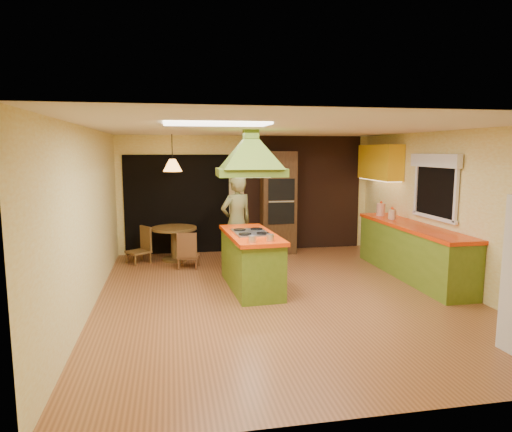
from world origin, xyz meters
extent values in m
plane|color=#975931|center=(0.00, 0.00, 0.00)|extent=(6.50, 6.50, 0.00)
plane|color=#F9F2B2|center=(0.00, 3.25, 1.25)|extent=(5.50, 0.00, 5.50)
plane|color=#F9F2B2|center=(0.00, -3.25, 1.25)|extent=(5.50, 0.00, 5.50)
plane|color=#F9F2B2|center=(-2.75, 0.00, 1.25)|extent=(0.00, 6.50, 6.50)
plane|color=#F9F2B2|center=(2.75, 0.00, 1.25)|extent=(0.00, 6.50, 6.50)
plane|color=silver|center=(0.00, 0.00, 2.50)|extent=(6.50, 6.50, 0.00)
cube|color=#381E14|center=(1.25, 3.23, 1.25)|extent=(2.64, 0.03, 2.50)
cube|color=black|center=(-1.50, 3.23, 1.05)|extent=(2.20, 0.03, 2.10)
cube|color=olive|center=(2.45, 0.60, 0.43)|extent=(0.58, 3.00, 0.86)
cube|color=#E53807|center=(2.45, 0.60, 0.89)|extent=(0.62, 3.05, 0.06)
cube|color=yellow|center=(2.57, 2.20, 1.95)|extent=(0.34, 1.40, 0.70)
cube|color=black|center=(2.72, 0.40, 1.55)|extent=(0.03, 1.16, 0.96)
cube|color=white|center=(2.67, 0.40, 2.02)|extent=(0.10, 1.35, 0.22)
cube|color=white|center=(-1.10, -1.20, 2.48)|extent=(1.20, 0.60, 0.03)
cube|color=olive|center=(-0.41, 0.46, 0.42)|extent=(0.76, 1.75, 0.84)
cube|color=#EF3D07|center=(-0.41, 0.46, 0.87)|extent=(0.82, 1.83, 0.06)
cube|color=silver|center=(-0.41, 0.46, 0.90)|extent=(0.56, 0.78, 0.02)
cube|color=#4E6B1A|center=(-0.41, 0.46, 1.85)|extent=(1.06, 0.77, 0.12)
pyramid|color=#4E6B1A|center=(-0.41, 0.46, 2.36)|extent=(1.06, 0.77, 0.45)
cube|color=#4E6B1A|center=(-0.41, 0.46, 2.43)|extent=(0.22, 0.22, 0.14)
imported|color=brown|center=(-0.46, 1.70, 0.87)|extent=(0.75, 0.63, 1.75)
cube|color=#4B2F18|center=(0.62, 2.95, 1.08)|extent=(0.75, 0.62, 2.17)
cube|color=black|center=(0.62, 2.65, 1.38)|extent=(0.56, 0.05, 0.45)
cube|color=black|center=(0.62, 2.65, 0.88)|extent=(0.56, 0.05, 0.45)
cylinder|color=brown|center=(-1.59, 2.58, 0.65)|extent=(0.89, 0.89, 0.05)
cylinder|color=brown|center=(-1.59, 2.58, 0.34)|extent=(0.14, 0.14, 0.63)
cylinder|color=brown|center=(-1.59, 2.58, 0.03)|extent=(0.50, 0.50, 0.05)
cone|color=#FF9E3F|center=(-1.59, 2.58, 1.90)|extent=(0.41, 0.41, 0.24)
cylinder|color=beige|center=(2.40, 1.73, 1.04)|extent=(0.19, 0.19, 0.24)
cylinder|color=beige|center=(2.40, 1.27, 1.01)|extent=(0.17, 0.17, 0.18)
cylinder|color=beige|center=(2.40, 1.24, 1.00)|extent=(0.16, 0.16, 0.17)
camera|label=1|loc=(-1.64, -6.51, 2.18)|focal=32.00mm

